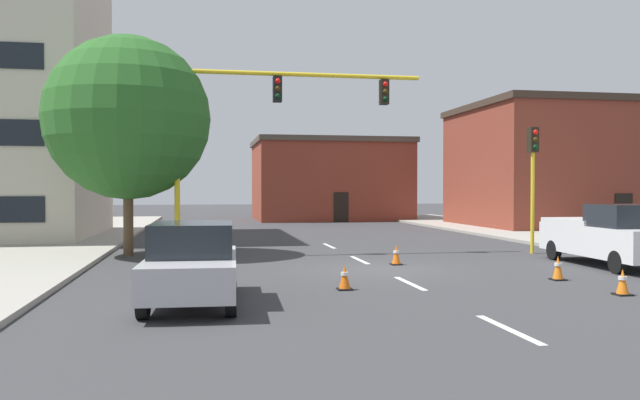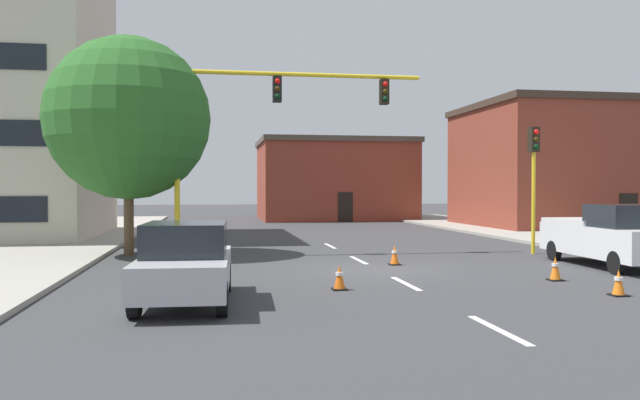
{
  "view_description": "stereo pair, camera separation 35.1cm",
  "coord_description": "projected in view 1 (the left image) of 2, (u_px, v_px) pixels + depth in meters",
  "views": [
    {
      "loc": [
        -5.26,
        -18.94,
        2.48
      ],
      "look_at": [
        -0.91,
        5.2,
        2.03
      ],
      "focal_mm": 35.87,
      "sensor_mm": 36.0,
      "label": 1
    },
    {
      "loc": [
        -4.91,
        -19.0,
        2.48
      ],
      "look_at": [
        -0.91,
        5.2,
        2.03
      ],
      "focal_mm": 35.87,
      "sensor_mm": 36.0,
      "label": 2
    }
  ],
  "objects": [
    {
      "name": "pickup_truck_white",
      "position": [
        611.0,
        236.0,
        20.35
      ],
      "size": [
        2.2,
        5.47,
        1.99
      ],
      "color": "white",
      "rests_on": "ground_plane"
    },
    {
      "name": "building_row_right",
      "position": [
        571.0,
        166.0,
        41.09
      ],
      "size": [
        13.59,
        10.81,
        7.82
      ],
      "color": "brown",
      "rests_on": "ground_plane"
    },
    {
      "name": "traffic_cone_roadside_d",
      "position": [
        396.0,
        255.0,
        20.71
      ],
      "size": [
        0.36,
        0.36,
        0.66
      ],
      "color": "black",
      "rests_on": "ground_plane"
    },
    {
      "name": "traffic_cone_roadside_c",
      "position": [
        623.0,
        282.0,
        14.81
      ],
      "size": [
        0.36,
        0.36,
        0.62
      ],
      "color": "black",
      "rests_on": "ground_plane"
    },
    {
      "name": "building_brick_center",
      "position": [
        329.0,
        180.0,
        51.32
      ],
      "size": [
        11.98,
        9.63,
        6.35
      ],
      "color": "brown",
      "rests_on": "ground_plane"
    },
    {
      "name": "sidewalk_left",
      "position": [
        38.0,
        249.0,
        25.39
      ],
      "size": [
        6.0,
        56.0,
        0.14
      ],
      "primitive_type": "cube",
      "color": "#9E998E",
      "rests_on": "ground_plane"
    },
    {
      "name": "lane_stripe_seg_3",
      "position": [
        360.0,
        260.0,
        22.07
      ],
      "size": [
        0.16,
        2.4,
        0.01
      ],
      "primitive_type": "cube",
      "color": "silver",
      "rests_on": "ground_plane"
    },
    {
      "name": "ground_plane",
      "position": [
        379.0,
        269.0,
        19.61
      ],
      "size": [
        160.0,
        160.0,
        0.0
      ],
      "primitive_type": "plane",
      "color": "#38383A"
    },
    {
      "name": "tree_left_near",
      "position": [
        128.0,
        118.0,
        23.39
      ],
      "size": [
        6.0,
        6.0,
        8.06
      ],
      "color": "brown",
      "rests_on": "ground_plane"
    },
    {
      "name": "traffic_signal_gantry",
      "position": [
        215.0,
        193.0,
        23.42
      ],
      "size": [
        10.05,
        1.2,
        6.83
      ],
      "color": "yellow",
      "rests_on": "ground_plane"
    },
    {
      "name": "traffic_cone_roadside_a",
      "position": [
        558.0,
        268.0,
        17.25
      ],
      "size": [
        0.36,
        0.36,
        0.66
      ],
      "color": "black",
      "rests_on": "ground_plane"
    },
    {
      "name": "lane_stripe_seg_1",
      "position": [
        508.0,
        329.0,
        11.25
      ],
      "size": [
        0.16,
        2.4,
        0.01
      ],
      "primitive_type": "cube",
      "color": "silver",
      "rests_on": "ground_plane"
    },
    {
      "name": "sedan_silver_near_left",
      "position": [
        192.0,
        262.0,
        13.75
      ],
      "size": [
        2.05,
        4.58,
        1.74
      ],
      "color": "#B7B7BC",
      "rests_on": "ground_plane"
    },
    {
      "name": "lane_stripe_seg_2",
      "position": [
        410.0,
        283.0,
        16.66
      ],
      "size": [
        0.16,
        2.4,
        0.01
      ],
      "primitive_type": "cube",
      "color": "silver",
      "rests_on": "ground_plane"
    },
    {
      "name": "traffic_cone_roadside_b",
      "position": [
        345.0,
        278.0,
        15.6
      ],
      "size": [
        0.36,
        0.36,
        0.61
      ],
      "color": "black",
      "rests_on": "ground_plane"
    },
    {
      "name": "lane_stripe_seg_4",
      "position": [
        329.0,
        246.0,
        27.48
      ],
      "size": [
        0.16,
        2.4,
        0.01
      ],
      "primitive_type": "cube",
      "color": "silver",
      "rests_on": "ground_plane"
    },
    {
      "name": "sidewalk_right",
      "position": [
        579.0,
        240.0,
        29.58
      ],
      "size": [
        6.0,
        56.0,
        0.14
      ],
      "primitive_type": "cube",
      "color": "#9E998E",
      "rests_on": "ground_plane"
    },
    {
      "name": "traffic_light_pole_right",
      "position": [
        533.0,
        161.0,
        24.24
      ],
      "size": [
        0.32,
        0.47,
        4.8
      ],
      "color": "yellow",
      "rests_on": "ground_plane"
    }
  ]
}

